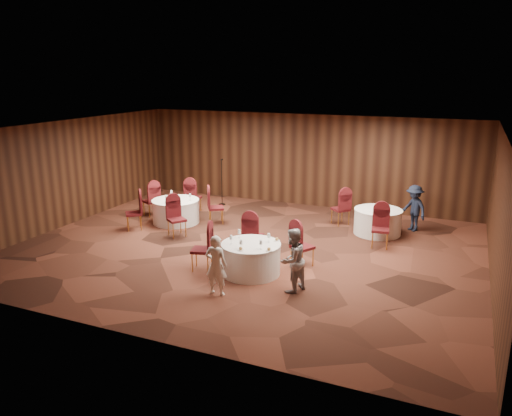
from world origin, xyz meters
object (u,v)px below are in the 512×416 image
at_px(woman_b, 292,260).
at_px(man_c, 414,208).
at_px(woman_a, 216,265).
at_px(table_main, 251,258).
at_px(table_right, 378,221).
at_px(mic_stand, 222,191).
at_px(table_left, 176,211).

bearing_deg(woman_b, man_c, -177.91).
height_order(woman_a, woman_b, woman_b).
distance_m(table_main, woman_b, 1.36).
bearing_deg(woman_a, table_main, -102.29).
height_order(table_right, mic_stand, mic_stand).
bearing_deg(table_left, woman_b, -33.76).
height_order(mic_stand, woman_b, mic_stand).
bearing_deg(table_main, woman_a, -98.90).
distance_m(table_left, table_right, 6.18).
bearing_deg(woman_b, table_main, -92.56).
xyz_separation_m(table_main, woman_a, (-0.21, -1.34, 0.29)).
relative_size(table_left, woman_a, 1.11).
xyz_separation_m(table_main, mic_stand, (-3.48, 5.36, 0.11)).
height_order(table_left, woman_a, woman_a).
xyz_separation_m(table_main, woman_b, (1.21, -0.54, 0.33)).
bearing_deg(mic_stand, woman_b, -51.52).
bearing_deg(man_c, woman_b, -68.39).
distance_m(mic_stand, woman_b, 7.54).
xyz_separation_m(table_main, table_right, (2.21, 4.19, 0.00)).
height_order(table_main, woman_a, woman_a).
distance_m(table_main, table_right, 4.73).
distance_m(table_right, woman_b, 4.84).
xyz_separation_m(mic_stand, man_c, (6.61, -0.45, 0.21)).
relative_size(woman_a, man_c, 0.96).
bearing_deg(mic_stand, table_main, -56.99).
bearing_deg(woman_a, table_right, -117.00).
bearing_deg(woman_b, table_left, -102.26).
xyz_separation_m(woman_b, man_c, (1.92, 5.45, -0.01)).
bearing_deg(man_c, woman_a, -77.06).
distance_m(woman_b, man_c, 5.78).
bearing_deg(man_c, table_left, -122.18).
distance_m(mic_stand, woman_a, 7.46).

